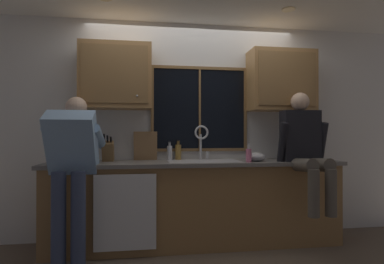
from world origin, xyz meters
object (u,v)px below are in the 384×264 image
Objects in this scene: person_sitting_on_counter at (305,145)px; bottle_tall_clear at (178,152)px; soap_dispenser at (249,155)px; person_standing at (72,160)px; mixing_bowl at (256,157)px; cutting_board at (145,146)px; bottle_green_glass at (170,152)px; knife_block at (108,152)px.

bottle_tall_clear is (-1.32, 0.49, -0.09)m from person_sitting_on_counter.
person_sitting_on_counter reaches higher than soap_dispenser.
soap_dispenser is (-0.60, 0.07, -0.11)m from person_sitting_on_counter.
person_standing is 7.75× the size of mixing_bowl.
person_standing is 1.92m from mixing_bowl.
bottle_green_glass is at bearing -3.32° from cutting_board.
soap_dispenser is 0.85× the size of bottle_tall_clear.
person_sitting_on_counter is 5.44× the size of bottle_tall_clear.
cutting_board is (0.41, 0.11, 0.06)m from knife_block.
mixing_bowl is (1.90, 0.23, -0.01)m from person_standing.
person_standing reaches higher than mixing_bowl.
soap_dispenser is at bearing -20.76° from cutting_board.
bottle_tall_clear reaches higher than soap_dispenser.
cutting_board is at bearing 165.24° from mixing_bowl.
bottle_tall_clear is at bearing 27.54° from person_standing.
knife_block is 0.42m from cutting_board.
bottle_tall_clear is at bearing 8.25° from knife_block.
bottle_green_glass is 0.94× the size of bottle_tall_clear.
person_standing is 1.79m from soap_dispenser.
knife_block is 1.56× the size of mixing_bowl.
cutting_board is 1.69× the size of soap_dispenser.
cutting_board reaches higher than bottle_tall_clear.
soap_dispenser is at bearing 4.36° from person_standing.
cutting_board is 1.26m from mixing_bowl.
soap_dispenser is at bearing -141.94° from mixing_bowl.
person_standing is 1.20m from bottle_tall_clear.
knife_block is at bearing 168.46° from soap_dispenser.
knife_block reaches higher than mixing_bowl.
soap_dispenser is (1.50, -0.31, -0.03)m from knife_block.
mixing_bowl is 0.89× the size of bottle_tall_clear.
person_sitting_on_counter reaches higher than mixing_bowl.
bottle_tall_clear reaches higher than bottle_green_glass.
knife_block is 1.48× the size of bottle_green_glass.
knife_block reaches higher than bottle_tall_clear.
person_standing is 6.88× the size of bottle_tall_clear.
mixing_bowl is at bearing 6.91° from person_standing.
bottle_tall_clear is (1.07, 0.56, 0.04)m from person_standing.
bottle_green_glass is (-0.94, 0.30, 0.04)m from mixing_bowl.
cutting_board is (-1.70, 0.49, -0.02)m from person_sitting_on_counter.
mixing_bowl is at bearing 161.04° from person_sitting_on_counter.
mixing_bowl is 0.16m from soap_dispenser.
bottle_green_glass is at bearing 162.04° from mixing_bowl.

